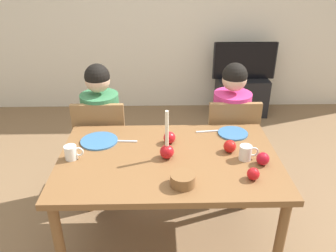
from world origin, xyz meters
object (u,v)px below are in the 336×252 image
Objects in this scene: plate_right at (233,133)px; bowl_walnuts at (183,180)px; apple_by_left_plate at (169,138)px; apple_far_edge at (263,159)px; tv_stand at (241,96)px; plate_left at (99,141)px; candle_centerpiece at (167,149)px; person_left_child at (103,135)px; apple_near_candle at (253,174)px; apple_by_right_mug at (230,146)px; chair_right at (230,142)px; mug_right at (246,152)px; mug_left at (71,152)px; dining_table at (169,168)px; chair_left at (103,143)px; person_right_child at (229,134)px; tv at (245,61)px.

bowl_walnuts is (-0.40, -0.59, 0.03)m from plate_right.
apple_by_left_plate reaches higher than apple_far_edge.
bowl_walnuts is (-0.94, -2.59, 0.54)m from tv_stand.
candle_centerpiece is at bearing -25.39° from plate_left.
person_left_child reaches higher than tv_stand.
apple_near_candle is 0.31m from apple_by_right_mug.
chair_right is 1.78m from tv_stand.
apple_by_left_plate is at bearing 162.13° from apple_by_right_mug.
apple_far_edge reaches higher than tv_stand.
mug_right reaches higher than apple_far_edge.
mug_left is at bearing -97.21° from person_left_child.
chair_right is (0.52, 0.61, -0.15)m from dining_table.
chair_left is at bearing 147.54° from mug_right.
plate_left is at bearing -156.65° from person_right_child.
mug_left is at bearing -179.45° from dining_table.
mug_right is at bearing -4.16° from dining_table.
dining_table is 0.56m from plate_right.
apple_far_edge reaches higher than plate_left.
tv_stand is 2.81m from bowl_walnuts.
person_right_child is 1.06m from bowl_walnuts.
apple_by_right_mug is at bearing -17.87° from apple_by_left_plate.
plate_left is 2.08× the size of mug_right.
tv_stand is at bearing 74.88° from plate_right.
apple_by_right_mug is at bearing 104.33° from apple_near_candle.
mug_right is 0.12m from apple_by_right_mug.
bowl_walnuts is 0.54m from apple_far_edge.
apple_far_edge reaches higher than plate_right.
chair_right is 1.04m from bowl_walnuts.
person_right_child is 0.64m from apple_by_right_mug.
dining_table is at bearing -129.19° from person_right_child.
chair_left is at bearing 123.58° from bowl_walnuts.
person_right_child is 1.32m from mug_left.
dining_table is 11.65× the size of mug_left.
person_right_child is at bearing -106.36° from tv_stand.
candle_centerpiece is 0.19m from apple_by_left_plate.
candle_centerpiece is at bearing 177.03° from mug_right.
mug_right reaches higher than tv_stand.
tv is 2.44m from apple_far_edge.
mug_right is (1.01, -0.64, 0.29)m from chair_left.
apple_by_right_mug is at bearing -32.26° from person_left_child.
apple_by_right_mug is at bearing -106.09° from plate_right.
bowl_walnuts is at bearing -147.88° from mug_right.
apple_near_candle is (-0.01, -0.21, -0.01)m from mug_right.
person_right_child is (0.00, 0.03, 0.06)m from chair_right.
apple_near_candle is (-0.05, -0.89, 0.22)m from person_right_child.
tv is at bearing 73.65° from person_right_child.
apple_near_candle reaches higher than bowl_walnuts.
apple_far_edge reaches higher than apple_near_candle.
bowl_walnuts is at bearing -133.19° from apple_by_right_mug.
chair_right is 1.32m from mug_left.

